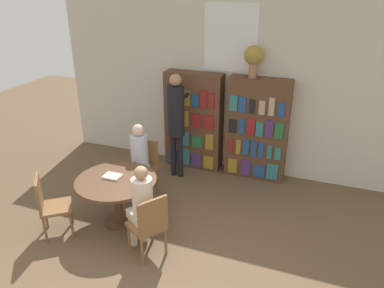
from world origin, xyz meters
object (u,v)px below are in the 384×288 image
at_px(flower_vase, 254,57).
at_px(chair_far_side, 149,224).
at_px(bookshelf_right, 257,129).
at_px(chair_near_camera, 49,203).
at_px(reading_table, 117,187).
at_px(seated_reader_left, 139,158).
at_px(librarian_standing, 176,116).
at_px(seated_reader_right, 141,203).
at_px(chair_left_side, 144,165).
at_px(bookshelf_left, 194,121).

bearing_deg(flower_vase, chair_far_side, -103.54).
relative_size(bookshelf_right, chair_near_camera, 2.00).
bearing_deg(chair_near_camera, reading_table, 90.00).
bearing_deg(seated_reader_left, chair_far_side, 120.21).
bearing_deg(librarian_standing, seated_reader_left, -107.19).
relative_size(seated_reader_right, librarian_standing, 0.66).
xyz_separation_m(reading_table, seated_reader_left, (-0.03, 0.72, 0.13)).
height_order(flower_vase, seated_reader_right, flower_vase).
bearing_deg(librarian_standing, chair_left_side, -111.84).
bearing_deg(bookshelf_left, librarian_standing, -104.33).
relative_size(chair_left_side, seated_reader_left, 0.72).
distance_m(chair_left_side, librarian_standing, 0.98).
bearing_deg(flower_vase, seated_reader_left, -135.67).
bearing_deg(bookshelf_right, chair_near_camera, -129.88).
xyz_separation_m(bookshelf_right, chair_far_side, (-0.77, -2.60, -0.39)).
bearing_deg(seated_reader_left, seated_reader_right, 116.94).
height_order(chair_far_side, librarian_standing, librarian_standing).
bearing_deg(chair_near_camera, librarian_standing, 117.78).
bearing_deg(librarian_standing, chair_far_side, -76.12).
height_order(chair_far_side, seated_reader_right, seated_reader_right).
bearing_deg(seated_reader_left, chair_near_camera, 59.79).
bearing_deg(chair_left_side, bookshelf_left, -111.50).
height_order(bookshelf_left, seated_reader_left, bookshelf_left).
distance_m(bookshelf_left, seated_reader_left, 1.45).
bearing_deg(reading_table, chair_near_camera, -141.28).
distance_m(bookshelf_left, chair_left_side, 1.33).
xyz_separation_m(bookshelf_left, seated_reader_left, (-0.40, -1.38, -0.18)).
xyz_separation_m(flower_vase, chair_left_side, (-1.42, -1.20, -1.61)).
xyz_separation_m(bookshelf_left, chair_near_camera, (-1.07, -2.67, -0.39)).
xyz_separation_m(reading_table, chair_left_side, (-0.04, 0.90, -0.08)).
relative_size(bookshelf_left, seated_reader_left, 1.43).
relative_size(chair_left_side, chair_far_side, 1.00).
bearing_deg(chair_near_camera, chair_far_side, 54.00).
height_order(reading_table, chair_far_side, chair_far_side).
distance_m(bookshelf_left, chair_far_side, 2.65).
bearing_deg(librarian_standing, chair_near_camera, -113.50).
height_order(chair_near_camera, seated_reader_left, seated_reader_left).
distance_m(bookshelf_right, seated_reader_left, 2.09).
xyz_separation_m(chair_left_side, librarian_standing, (0.28, 0.70, 0.64)).
bearing_deg(seated_reader_right, bookshelf_right, 13.05).
bearing_deg(reading_table, chair_far_side, -33.28).
xyz_separation_m(chair_near_camera, librarian_standing, (0.94, 2.17, 0.64)).
bearing_deg(chair_left_side, seated_reader_left, 90.00).
height_order(chair_left_side, librarian_standing, librarian_standing).
bearing_deg(seated_reader_right, librarian_standing, 43.67).
xyz_separation_m(flower_vase, seated_reader_right, (-0.78, -2.50, -1.41)).
bearing_deg(bookshelf_left, chair_left_side, -108.78).
relative_size(bookshelf_left, chair_near_camera, 2.00).
xyz_separation_m(bookshelf_left, flower_vase, (1.02, 0.00, 1.22)).
height_order(chair_near_camera, librarian_standing, librarian_standing).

